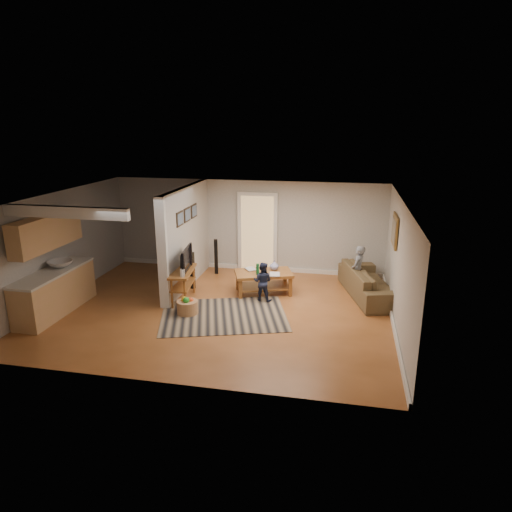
{
  "coord_description": "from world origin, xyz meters",
  "views": [
    {
      "loc": [
        2.66,
        -9.0,
        4.01
      ],
      "look_at": [
        0.72,
        0.66,
        1.1
      ],
      "focal_mm": 32.0,
      "sensor_mm": 36.0,
      "label": 1
    }
  ],
  "objects_px": {
    "speaker_right": "(216,257)",
    "toy_basket": "(187,306)",
    "child": "(356,295)",
    "speaker_left": "(192,270)",
    "toddler": "(263,300)",
    "sofa": "(369,296)",
    "tv_console": "(183,273)",
    "coffee_table": "(264,276)"
  },
  "relations": [
    {
      "from": "speaker_right",
      "to": "toy_basket",
      "type": "relative_size",
      "value": 2.13
    },
    {
      "from": "toy_basket",
      "to": "child",
      "type": "bearing_deg",
      "value": 26.95
    },
    {
      "from": "child",
      "to": "speaker_left",
      "type": "bearing_deg",
      "value": -65.2
    },
    {
      "from": "child",
      "to": "toddler",
      "type": "xyz_separation_m",
      "value": [
        -2.15,
        -0.75,
        0.0
      ]
    },
    {
      "from": "sofa",
      "to": "speaker_right",
      "type": "height_order",
      "value": "speaker_right"
    },
    {
      "from": "speaker_left",
      "to": "toy_basket",
      "type": "bearing_deg",
      "value": -64.19
    },
    {
      "from": "speaker_left",
      "to": "speaker_right",
      "type": "height_order",
      "value": "speaker_right"
    },
    {
      "from": "sofa",
      "to": "speaker_right",
      "type": "bearing_deg",
      "value": 61.3
    },
    {
      "from": "toy_basket",
      "to": "speaker_right",
      "type": "bearing_deg",
      "value": 93.16
    },
    {
      "from": "tv_console",
      "to": "speaker_left",
      "type": "xyz_separation_m",
      "value": [
        -0.06,
        0.8,
        -0.2
      ]
    },
    {
      "from": "speaker_right",
      "to": "child",
      "type": "relative_size",
      "value": 0.78
    },
    {
      "from": "sofa",
      "to": "tv_console",
      "type": "relative_size",
      "value": 1.94
    },
    {
      "from": "speaker_left",
      "to": "toddler",
      "type": "relative_size",
      "value": 1.01
    },
    {
      "from": "speaker_right",
      "to": "toddler",
      "type": "xyz_separation_m",
      "value": [
        1.61,
        -1.69,
        -0.48
      ]
    },
    {
      "from": "coffee_table",
      "to": "toy_basket",
      "type": "height_order",
      "value": "coffee_table"
    },
    {
      "from": "tv_console",
      "to": "speaker_left",
      "type": "relative_size",
      "value": 1.29
    },
    {
      "from": "tv_console",
      "to": "child",
      "type": "bearing_deg",
      "value": 8.15
    },
    {
      "from": "sofa",
      "to": "speaker_left",
      "type": "height_order",
      "value": "speaker_left"
    },
    {
      "from": "speaker_right",
      "to": "toddler",
      "type": "relative_size",
      "value": 1.04
    },
    {
      "from": "speaker_left",
      "to": "child",
      "type": "height_order",
      "value": "speaker_left"
    },
    {
      "from": "sofa",
      "to": "child",
      "type": "distance_m",
      "value": 0.3
    },
    {
      "from": "speaker_left",
      "to": "toddler",
      "type": "bearing_deg",
      "value": -2.36
    },
    {
      "from": "speaker_left",
      "to": "speaker_right",
      "type": "bearing_deg",
      "value": 89.86
    },
    {
      "from": "coffee_table",
      "to": "tv_console",
      "type": "height_order",
      "value": "tv_console"
    },
    {
      "from": "toy_basket",
      "to": "toddler",
      "type": "distance_m",
      "value": 1.82
    },
    {
      "from": "coffee_table",
      "to": "tv_console",
      "type": "relative_size",
      "value": 1.26
    },
    {
      "from": "tv_console",
      "to": "child",
      "type": "distance_m",
      "value": 4.14
    },
    {
      "from": "coffee_table",
      "to": "tv_console",
      "type": "distance_m",
      "value": 1.96
    },
    {
      "from": "toy_basket",
      "to": "toddler",
      "type": "relative_size",
      "value": 0.49
    },
    {
      "from": "sofa",
      "to": "toy_basket",
      "type": "bearing_deg",
      "value": 99.38
    },
    {
      "from": "speaker_right",
      "to": "toy_basket",
      "type": "distance_m",
      "value": 2.79
    },
    {
      "from": "coffee_table",
      "to": "speaker_left",
      "type": "height_order",
      "value": "speaker_left"
    },
    {
      "from": "coffee_table",
      "to": "toy_basket",
      "type": "distance_m",
      "value": 2.13
    },
    {
      "from": "coffee_table",
      "to": "tv_console",
      "type": "bearing_deg",
      "value": -153.26
    },
    {
      "from": "coffee_table",
      "to": "toddler",
      "type": "height_order",
      "value": "coffee_table"
    },
    {
      "from": "speaker_left",
      "to": "child",
      "type": "bearing_deg",
      "value": 15.5
    },
    {
      "from": "tv_console",
      "to": "toddler",
      "type": "distance_m",
      "value": 1.94
    },
    {
      "from": "speaker_left",
      "to": "toddler",
      "type": "distance_m",
      "value": 1.96
    },
    {
      "from": "speaker_right",
      "to": "toddler",
      "type": "height_order",
      "value": "speaker_right"
    },
    {
      "from": "coffee_table",
      "to": "toddler",
      "type": "bearing_deg",
      "value": -83.69
    },
    {
      "from": "tv_console",
      "to": "speaker_right",
      "type": "bearing_deg",
      "value": 77.26
    },
    {
      "from": "sofa",
      "to": "child",
      "type": "bearing_deg",
      "value": 80.28
    }
  ]
}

